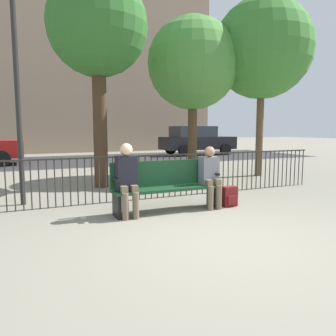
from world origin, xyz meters
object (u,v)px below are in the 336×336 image
(seated_person_1, at_px, (210,174))
(parked_car_0, at_px, (196,140))
(park_bench, at_px, (166,184))
(seated_person_0, at_px, (127,176))
(tree_2, at_px, (193,64))
(lamp_post, at_px, (16,65))
(tree_1, at_px, (262,49))
(backpack, at_px, (229,197))
(tree_0, at_px, (98,28))

(seated_person_1, height_order, parked_car_0, parked_car_0)
(park_bench, xyz_separation_m, seated_person_0, (-0.78, -0.13, 0.20))
(tree_2, bearing_deg, parked_car_0, 60.11)
(parked_car_0, bearing_deg, lamp_post, -134.18)
(seated_person_0, relative_size, tree_1, 0.23)
(tree_2, xyz_separation_m, parked_car_0, (4.25, 7.40, -2.58))
(tree_2, distance_m, parked_car_0, 8.92)
(backpack, distance_m, lamp_post, 4.78)
(seated_person_1, height_order, tree_1, tree_1)
(lamp_post, bearing_deg, tree_2, 22.19)
(seated_person_1, bearing_deg, backpack, -8.96)
(seated_person_1, relative_size, lamp_post, 0.28)
(seated_person_0, bearing_deg, tree_1, 29.84)
(park_bench, height_order, tree_2, tree_2)
(seated_person_1, distance_m, parked_car_0, 12.56)
(tree_1, height_order, lamp_post, tree_1)
(backpack, bearing_deg, tree_1, 43.66)
(tree_1, bearing_deg, seated_person_1, -140.27)
(seated_person_0, xyz_separation_m, parked_car_0, (7.49, 11.10, 0.14))
(parked_car_0, bearing_deg, seated_person_0, -124.01)
(seated_person_0, xyz_separation_m, seated_person_1, (1.63, -0.00, -0.05))
(seated_person_1, distance_m, tree_0, 4.70)
(lamp_post, height_order, parked_car_0, lamp_post)
(tree_0, bearing_deg, tree_2, 12.30)
(seated_person_1, relative_size, parked_car_0, 0.28)
(seated_person_1, relative_size, backpack, 3.00)
(seated_person_0, bearing_deg, tree_0, 85.55)
(tree_1, bearing_deg, backpack, -136.34)
(seated_person_0, relative_size, backpack, 3.24)
(tree_0, distance_m, tree_1, 5.05)
(seated_person_0, bearing_deg, backpack, -1.93)
(backpack, height_order, tree_1, tree_1)
(seated_person_0, relative_size, seated_person_1, 1.08)
(tree_0, relative_size, tree_1, 0.96)
(seated_person_1, relative_size, tree_0, 0.22)
(tree_0, height_order, lamp_post, tree_0)
(tree_1, relative_size, tree_2, 1.13)
(park_bench, xyz_separation_m, tree_1, (4.51, 2.90, 3.41))
(park_bench, xyz_separation_m, backpack, (1.26, -0.20, -0.31))
(backpack, xyz_separation_m, parked_car_0, (5.45, 11.17, 0.65))
(tree_0, bearing_deg, park_bench, -79.48)
(tree_2, bearing_deg, lamp_post, -157.81)
(seated_person_0, height_order, tree_0, tree_0)
(park_bench, height_order, lamp_post, lamp_post)
(backpack, bearing_deg, tree_0, 120.01)
(seated_person_0, height_order, parked_car_0, parked_car_0)
(tree_2, bearing_deg, seated_person_1, -113.43)
(tree_0, height_order, tree_1, tree_1)
(backpack, xyz_separation_m, lamp_post, (-3.66, 1.79, 2.51))
(parked_car_0, bearing_deg, tree_1, -105.29)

